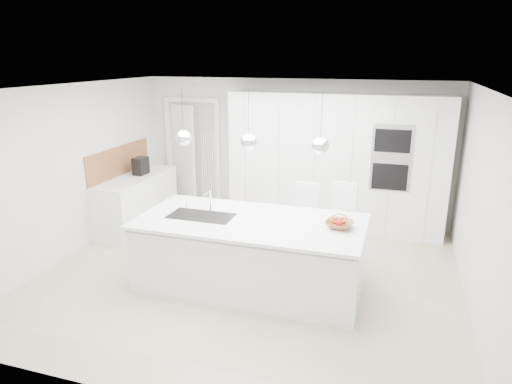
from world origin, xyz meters
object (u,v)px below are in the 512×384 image
(island_base, at_px, (249,256))
(bar_stool_right, at_px, (342,226))
(bar_stool_left, at_px, (305,224))
(fruit_bowl, at_px, (340,225))
(espresso_machine, at_px, (141,166))

(island_base, distance_m, bar_stool_right, 1.45)
(bar_stool_left, bearing_deg, fruit_bowl, -53.78)
(island_base, relative_size, fruit_bowl, 8.36)
(island_base, xyz_separation_m, fruit_bowl, (1.10, 0.11, 0.51))
(espresso_machine, height_order, bar_stool_right, espresso_machine)
(island_base, distance_m, bar_stool_left, 1.11)
(fruit_bowl, bearing_deg, espresso_machine, 156.89)
(bar_stool_left, distance_m, bar_stool_right, 0.52)
(fruit_bowl, distance_m, bar_stool_left, 1.11)
(fruit_bowl, height_order, espresso_machine, espresso_machine)
(espresso_machine, relative_size, bar_stool_left, 0.26)
(island_base, height_order, bar_stool_right, bar_stool_right)
(fruit_bowl, distance_m, bar_stool_right, 0.96)
(espresso_machine, relative_size, bar_stool_right, 0.26)
(bar_stool_left, bearing_deg, espresso_machine, 168.88)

